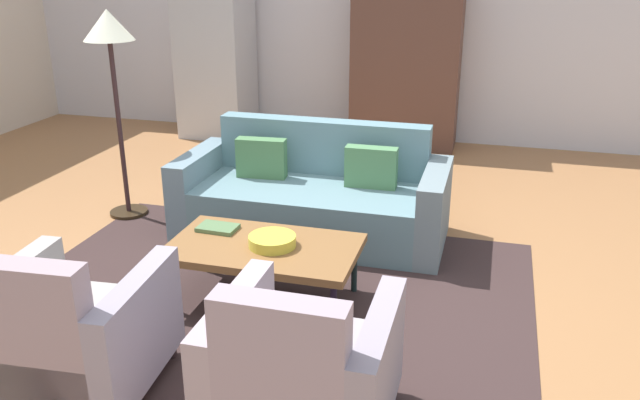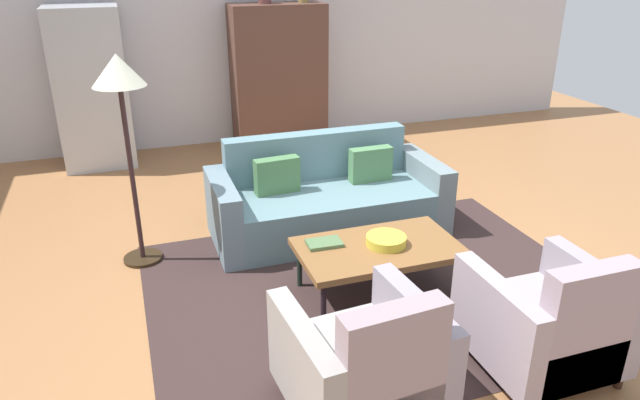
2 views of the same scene
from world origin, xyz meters
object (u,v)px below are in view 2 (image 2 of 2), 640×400
object	(u,v)px
book_stack	(324,243)
floor_lamp	(120,91)
cabinet	(279,76)
refrigerator	(92,88)
coffee_table	(378,250)
armchair_left	(366,367)
fruit_bowl	(386,240)
couch	(325,200)
armchair_right	(549,325)

from	to	relation	value
book_stack	floor_lamp	distance (m)	1.91
cabinet	refrigerator	xyz separation A→B (m)	(-2.29, -0.10, 0.03)
coffee_table	armchair_left	size ratio (longest dim) A/B	1.36
fruit_bowl	book_stack	xyz separation A→B (m)	(-0.44, 0.15, -0.02)
couch	refrigerator	size ratio (longest dim) A/B	1.14
coffee_table	cabinet	distance (m)	3.95
armchair_right	refrigerator	xyz separation A→B (m)	(-2.58, 4.96, 0.58)
book_stack	refrigerator	distance (m)	4.02
fruit_bowl	couch	bearing A→B (deg)	92.88
couch	refrigerator	xyz separation A→B (m)	(-1.98, 2.61, 0.64)
coffee_table	armchair_right	size ratio (longest dim) A/B	1.36
armchair_left	armchair_right	size ratio (longest dim) A/B	1.00
coffee_table	armchair_right	world-z (taller)	armchair_right
armchair_right	cabinet	size ratio (longest dim) A/B	0.49
armchair_left	fruit_bowl	distance (m)	1.34
armchair_right	book_stack	distance (m)	1.64
coffee_table	armchair_left	bearing A→B (deg)	-117.02
armchair_left	coffee_table	bearing A→B (deg)	58.44
fruit_bowl	cabinet	xyz separation A→B (m)	(0.25, 3.90, 0.46)
armchair_left	floor_lamp	world-z (taller)	floor_lamp
couch	floor_lamp	xyz separation A→B (m)	(-1.66, -0.07, 1.16)
armchair_right	fruit_bowl	size ratio (longest dim) A/B	2.93
couch	coffee_table	bearing A→B (deg)	90.08
book_stack	floor_lamp	world-z (taller)	floor_lamp
coffee_table	armchair_left	distance (m)	1.31
coffee_table	cabinet	xyz separation A→B (m)	(0.31, 3.90, 0.53)
coffee_table	fruit_bowl	xyz separation A→B (m)	(0.06, -0.00, 0.07)
book_stack	refrigerator	bearing A→B (deg)	113.72
couch	armchair_right	size ratio (longest dim) A/B	2.39
armchair_right	book_stack	xyz separation A→B (m)	(-0.98, 1.31, 0.07)
armchair_right	coffee_table	bearing A→B (deg)	117.23
refrigerator	coffee_table	bearing A→B (deg)	-62.46
armchair_left	book_stack	bearing A→B (deg)	75.98
floor_lamp	armchair_left	bearing A→B (deg)	-64.87
book_stack	fruit_bowl	bearing A→B (deg)	-18.41
book_stack	armchair_right	bearing A→B (deg)	-53.35
coffee_table	fruit_bowl	bearing A→B (deg)	-0.00
cabinet	floor_lamp	world-z (taller)	cabinet
couch	floor_lamp	world-z (taller)	floor_lamp
fruit_bowl	cabinet	distance (m)	3.94
armchair_right	book_stack	bearing A→B (deg)	126.66
armchair_right	cabinet	xyz separation A→B (m)	(-0.29, 5.07, 0.56)
coffee_table	floor_lamp	bearing A→B (deg)	146.24
fruit_bowl	book_stack	world-z (taller)	fruit_bowl
armchair_left	fruit_bowl	bearing A→B (deg)	56.16
floor_lamp	coffee_table	bearing A→B (deg)	-33.76
couch	cabinet	bearing A→B (deg)	-96.38
coffee_table	refrigerator	size ratio (longest dim) A/B	0.65
book_stack	cabinet	xyz separation A→B (m)	(0.68, 3.76, 0.49)
armchair_left	book_stack	world-z (taller)	armchair_left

